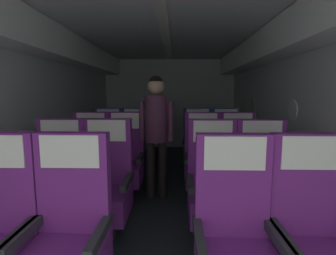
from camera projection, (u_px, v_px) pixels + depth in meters
ground at (164, 199)px, 3.32m from camera, size 3.42×6.86×0.02m
fuselage_shell at (164, 74)px, 3.35m from camera, size 3.30×6.51×2.22m
seat_a_left_aisle at (67, 242)px, 1.52m from camera, size 0.48×0.50×1.11m
seat_a_right_aisle at (314, 246)px, 1.48m from camera, size 0.48×0.50×1.11m
seat_a_right_window at (236, 247)px, 1.47m from camera, size 0.48×0.50×1.11m
seat_b_left_window at (58, 188)px, 2.39m from camera, size 0.48×0.50×1.11m
seat_b_left_aisle at (106, 188)px, 2.39m from camera, size 0.48×0.50×1.11m
seat_b_right_aisle at (263, 190)px, 2.33m from camera, size 0.48×0.50×1.11m
seat_b_right_window at (213, 190)px, 2.34m from camera, size 0.48×0.50×1.11m
seat_c_left_window at (90, 163)px, 3.26m from camera, size 0.48×0.50×1.11m
seat_c_left_aisle at (125, 163)px, 3.26m from camera, size 0.48×0.50×1.11m
seat_c_right_aisle at (238, 164)px, 3.22m from camera, size 0.48×0.50×1.11m
seat_c_right_window at (203, 164)px, 3.21m from camera, size 0.48×0.50×1.11m
seat_d_left_window at (108, 148)px, 4.13m from camera, size 0.48×0.50×1.11m
seat_d_left_aisle at (135, 148)px, 4.12m from camera, size 0.48×0.50×1.11m
seat_d_right_aisle at (226, 149)px, 4.08m from camera, size 0.48×0.50×1.11m
seat_d_right_window at (198, 149)px, 4.10m from camera, size 0.48×0.50×1.11m
flight_attendant at (156, 124)px, 3.24m from camera, size 0.43×0.28×1.56m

